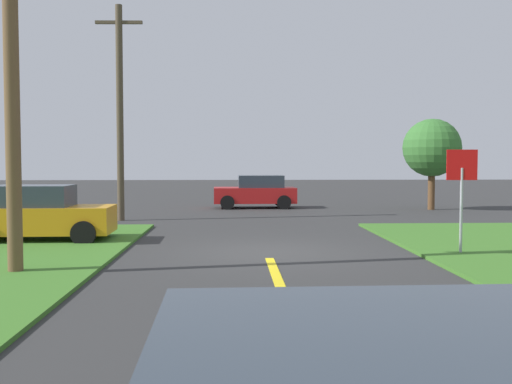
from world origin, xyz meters
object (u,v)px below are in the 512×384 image
at_px(oak_tree_left, 432,148).
at_px(car_approaching_junction, 256,192).
at_px(stop_sign, 462,181).
at_px(parked_car_near_building, 40,214).
at_px(utility_pole_mid, 120,110).
at_px(utility_pole_near, 11,58).

bearing_deg(oak_tree_left, car_approaching_junction, 170.80).
distance_m(stop_sign, parked_car_near_building, 11.42).
relative_size(stop_sign, oak_tree_left, 0.60).
height_order(utility_pole_mid, oak_tree_left, utility_pole_mid).
height_order(utility_pole_near, oak_tree_left, utility_pole_near).
relative_size(car_approaching_junction, utility_pole_mid, 0.49).
height_order(car_approaching_junction, parked_car_near_building, same).
xyz_separation_m(utility_pole_mid, oak_tree_left, (13.84, 4.67, -1.35)).
xyz_separation_m(parked_car_near_building, utility_pole_mid, (1.12, 6.12, 3.49)).
xyz_separation_m(stop_sign, utility_pole_near, (-9.95, -2.03, 2.53)).
height_order(car_approaching_junction, utility_pole_near, utility_pole_near).
bearing_deg(oak_tree_left, utility_pole_near, -131.58).
distance_m(stop_sign, car_approaching_junction, 15.64).
height_order(stop_sign, car_approaching_junction, stop_sign).
relative_size(utility_pole_near, utility_pole_mid, 1.02).
bearing_deg(oak_tree_left, parked_car_near_building, -144.21).
distance_m(car_approaching_junction, oak_tree_left, 8.70).
xyz_separation_m(parked_car_near_building, oak_tree_left, (14.96, 10.79, 2.14)).
bearing_deg(utility_pole_mid, oak_tree_left, 18.65).
height_order(stop_sign, utility_pole_near, utility_pole_near).
bearing_deg(stop_sign, parked_car_near_building, -11.01).
height_order(parked_car_near_building, utility_pole_mid, utility_pole_mid).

